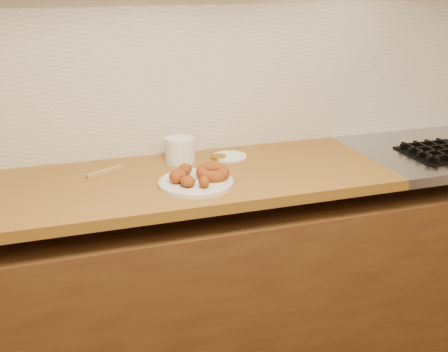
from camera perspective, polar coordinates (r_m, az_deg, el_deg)
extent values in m
cube|color=tan|center=(2.38, 0.40, 13.49)|extent=(4.00, 0.02, 2.70)
cube|color=brown|center=(2.42, 2.73, -10.70)|extent=(3.60, 0.60, 0.77)
cube|color=brown|center=(2.08, -14.06, -1.56)|extent=(2.30, 0.62, 0.04)
cube|color=beige|center=(2.40, 0.48, 9.89)|extent=(3.60, 0.02, 0.60)
cube|color=black|center=(2.53, 20.83, 2.16)|extent=(0.26, 0.26, 0.01)
cube|color=black|center=(2.47, 19.23, 2.32)|extent=(0.01, 0.24, 0.02)
cube|color=black|center=(2.50, 20.33, 2.43)|extent=(0.01, 0.24, 0.02)
cube|color=black|center=(2.50, 21.29, 2.28)|extent=(0.24, 0.01, 0.02)
cube|color=black|center=(2.54, 21.40, 2.54)|extent=(0.01, 0.24, 0.02)
cube|color=black|center=(2.55, 20.46, 2.69)|extent=(0.24, 0.01, 0.02)
cube|color=black|center=(2.59, 19.65, 3.07)|extent=(0.24, 0.01, 0.02)
cylinder|color=beige|center=(2.02, -2.87, -0.71)|extent=(0.27, 0.27, 0.02)
torus|color=brown|center=(2.04, -1.18, 0.39)|extent=(0.18, 0.18, 0.06)
ellipsoid|color=brown|center=(2.03, -4.54, 0.14)|extent=(0.06, 0.07, 0.04)
ellipsoid|color=brown|center=(1.99, -4.89, -0.09)|extent=(0.07, 0.07, 0.05)
ellipsoid|color=brown|center=(1.96, -3.70, -0.53)|extent=(0.06, 0.07, 0.04)
ellipsoid|color=brown|center=(1.95, -2.03, -0.60)|extent=(0.04, 0.05, 0.04)
ellipsoid|color=brown|center=(2.07, -3.96, 0.69)|extent=(0.06, 0.06, 0.04)
cylinder|color=silver|center=(2.26, -4.49, 2.67)|extent=(0.13, 0.13, 0.10)
cylinder|color=white|center=(2.32, 0.57, 2.01)|extent=(0.18, 0.18, 0.01)
cylinder|color=#AF7B17|center=(2.30, -0.57, 1.92)|extent=(0.08, 0.08, 0.01)
cube|color=olive|center=(2.19, -12.00, 0.46)|extent=(0.15, 0.10, 0.01)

